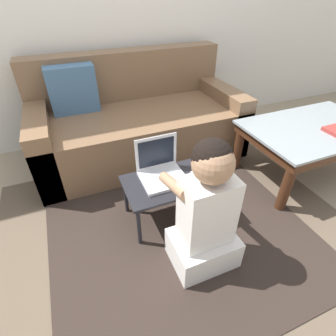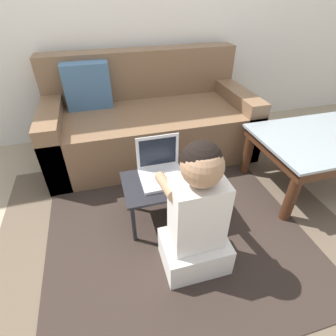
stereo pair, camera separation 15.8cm
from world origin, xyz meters
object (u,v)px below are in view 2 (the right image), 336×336
(laptop_desk, at_px, (170,185))
(laptop, at_px, (161,172))
(couch, at_px, (148,121))
(computer_mouse, at_px, (195,178))
(person_seated, at_px, (197,216))
(coffee_table, at_px, (328,143))

(laptop_desk, xyz_separation_m, laptop, (-0.04, 0.05, 0.07))
(couch, distance_m, computer_mouse, 0.92)
(couch, distance_m, person_seated, 1.25)
(coffee_table, relative_size, laptop, 3.81)
(couch, height_order, coffee_table, couch)
(couch, relative_size, coffee_table, 1.68)
(couch, xyz_separation_m, laptop, (-0.09, -0.83, 0.06))
(laptop, bearing_deg, couch, 83.59)
(person_seated, bearing_deg, coffee_table, 19.77)
(computer_mouse, bearing_deg, laptop, 154.58)
(laptop, height_order, computer_mouse, laptop)
(computer_mouse, height_order, person_seated, person_seated)
(coffee_table, relative_size, laptop_desk, 1.77)
(coffee_table, height_order, laptop, laptop)
(coffee_table, xyz_separation_m, computer_mouse, (-1.03, -0.08, -0.03))
(laptop_desk, relative_size, person_seated, 0.74)
(laptop, distance_m, computer_mouse, 0.21)
(laptop, distance_m, person_seated, 0.43)
(person_seated, bearing_deg, laptop_desk, 94.12)
(computer_mouse, bearing_deg, person_seated, -109.61)
(person_seated, bearing_deg, computer_mouse, 70.39)
(laptop_desk, distance_m, person_seated, 0.38)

